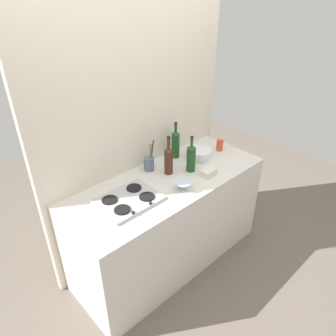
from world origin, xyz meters
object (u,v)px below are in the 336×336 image
wine_bottle_mid_right (191,158)px  utensil_crock (149,163)px  stovetop_hob (129,200)px  wine_bottle_mid_left (176,144)px  butter_dish (209,172)px  condiment_jar_front (220,145)px  plate_stack (199,154)px  mixing_bowl (183,185)px  wine_bottle_leftmost (169,160)px

wine_bottle_mid_right → utensil_crock: bearing=135.2°
stovetop_hob → wine_bottle_mid_left: (0.74, 0.26, 0.12)m
butter_dish → condiment_jar_front: bearing=27.8°
plate_stack → utensil_crock: (-0.48, 0.15, 0.03)m
wine_bottle_mid_left → mixing_bowl: bearing=-127.9°
wine_bottle_leftmost → wine_bottle_mid_right: bearing=-30.6°
stovetop_hob → utensil_crock: bearing=30.7°
wine_bottle_mid_right → mixing_bowl: 0.32m
stovetop_hob → utensil_crock: 0.48m
wine_bottle_leftmost → condiment_jar_front: wine_bottle_leftmost is taller
wine_bottle_leftmost → wine_bottle_mid_left: size_ratio=1.00×
wine_bottle_mid_left → condiment_jar_front: bearing=-26.2°
wine_bottle_mid_right → utensil_crock: 0.37m
mixing_bowl → butter_dish: bearing=1.2°
wine_bottle_mid_left → utensil_crock: size_ratio=1.18×
utensil_crock → stovetop_hob: bearing=-149.3°
wine_bottle_mid_right → mixing_bowl: size_ratio=2.31×
plate_stack → condiment_jar_front: 0.26m
plate_stack → utensil_crock: utensil_crock is taller
wine_bottle_leftmost → wine_bottle_mid_right: (0.17, -0.10, -0.00)m
wine_bottle_mid_left → mixing_bowl: 0.55m
stovetop_hob → plate_stack: 0.90m
utensil_crock → wine_bottle_mid_right: bearing=-44.8°
wine_bottle_mid_right → condiment_jar_front: wine_bottle_mid_right is taller
plate_stack → wine_bottle_mid_right: size_ratio=0.71×
condiment_jar_front → wine_bottle_mid_right: bearing=-172.0°
plate_stack → condiment_jar_front: size_ratio=2.21×
wine_bottle_leftmost → condiment_jar_front: bearing=-3.0°
utensil_crock → condiment_jar_front: 0.76m
stovetop_hob → wine_bottle_leftmost: bearing=10.2°
mixing_bowl → condiment_jar_front: size_ratio=1.35×
stovetop_hob → mixing_bowl: (0.41, -0.17, 0.03)m
plate_stack → utensil_crock: bearing=162.7°
plate_stack → butter_dish: 0.31m
wine_bottle_mid_left → butter_dish: bearing=-92.0°
plate_stack → wine_bottle_mid_right: wine_bottle_mid_right is taller
stovetop_hob → wine_bottle_mid_right: wine_bottle_mid_right is taller
utensil_crock → condiment_jar_front: size_ratio=2.79×
plate_stack → mixing_bowl: bearing=-150.9°
plate_stack → butter_dish: size_ratio=1.69×
wine_bottle_mid_left → condiment_jar_front: size_ratio=3.29×
plate_stack → mixing_bowl: (-0.48, -0.27, 0.00)m
wine_bottle_mid_left → butter_dish: size_ratio=2.51×
plate_stack → stovetop_hob: bearing=-173.9°
wine_bottle_mid_left → butter_dish: 0.44m
mixing_bowl → utensil_crock: utensil_crock is taller
plate_stack → wine_bottle_mid_left: wine_bottle_mid_left is taller
stovetop_hob → utensil_crock: (0.41, 0.25, 0.06)m
wine_bottle_mid_left → utensil_crock: bearing=-178.1°
wine_bottle_mid_left → condiment_jar_front: 0.46m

